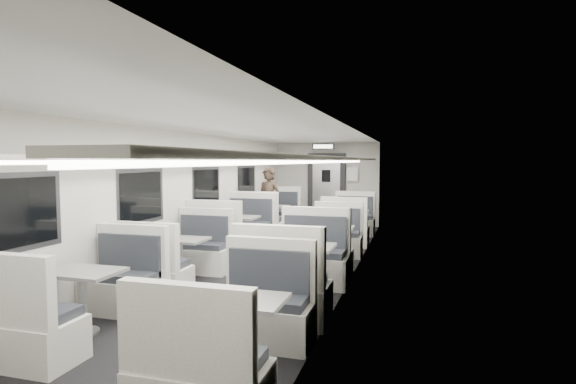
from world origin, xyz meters
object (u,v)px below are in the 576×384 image
Objects in this scene: booth_left_a at (269,221)px; booth_right_c at (300,272)px; booth_left_d at (82,301)px; booth_right_b at (331,245)px; booth_left_b at (235,235)px; booth_right_d at (239,336)px; booth_left_c at (180,260)px; exit_sign at (323,147)px; passenger at (269,204)px; booth_right_a at (350,225)px; vestibule_door at (326,190)px.

booth_left_a is 1.02× the size of booth_right_c.
booth_left_d reaches higher than booth_right_b.
booth_left_b is (0.00, -2.18, -0.00)m from booth_left_a.
booth_right_d is (0.00, -4.46, 0.00)m from booth_right_b.
exit_sign is at bearing 80.85° from booth_left_c.
booth_right_d is (2.00, -2.55, 0.00)m from booth_left_c.
booth_right_c is 4.84m from passenger.
booth_left_a is at bearing 106.10° from booth_right_d.
passenger is (0.10, 4.07, 0.50)m from booth_left_c.
booth_left_d is 4.50m from booth_right_b.
booth_left_b is 1.01× the size of booth_right_c.
booth_left_c is 0.99× the size of booth_left_d.
booth_right_c is at bearing -10.13° from booth_left_c.
booth_right_c is 1.27× the size of passenger.
exit_sign reaches higher than booth_left_b.
booth_right_c is at bearing -67.13° from booth_left_a.
booth_left_c is 2.11m from booth_left_d.
booth_left_c is 3.22× the size of exit_sign.
exit_sign is (1.00, 8.32, 1.92)m from booth_left_d.
booth_left_d is at bearing -96.85° from exit_sign.
booth_left_a is 1.11× the size of booth_left_d.
booth_left_b is 2.02m from booth_right_b.
booth_right_d reaches higher than booth_right_b.
booth_left_d is at bearing -90.00° from booth_left_b.
booth_right_b is 0.99× the size of booth_right_d.
booth_left_b is 1.08× the size of booth_right_a.
exit_sign is at bearing 82.32° from passenger.
booth_left_d is 1.00× the size of booth_right_d.
passenger is (-1.90, 4.43, 0.47)m from booth_right_c.
booth_left_a is at bearing 112.87° from booth_right_c.
booth_left_b is at bearing 112.85° from booth_right_d.
booth_right_a is 1.20× the size of passenger.
passenger reaches higher than booth_right_d.
exit_sign reaches higher than booth_right_d.
booth_left_b is 1.05× the size of vestibule_door.
passenger is (0.10, 6.18, 0.50)m from booth_left_d.
exit_sign is (1.00, 6.21, 1.92)m from booth_left_c.
booth_right_d is (2.00, -4.75, -0.04)m from booth_left_b.
booth_left_c reaches higher than booth_right_b.
exit_sign reaches higher than booth_right_b.
booth_left_b is at bearing -77.74° from passenger.
booth_left_d is at bearing -106.89° from booth_right_a.
booth_left_a is 1.30× the size of passenger.
booth_left_d is (0.00, -6.50, -0.04)m from booth_left_a.
passenger is at bearing -168.08° from booth_right_a.
booth_right_b is at bearing 43.75° from booth_left_c.
booth_right_c is 7.15m from vestibule_door.
booth_left_c is 1.01× the size of booth_right_b.
passenger reaches higher than booth_left_d.
passenger is at bearing 131.41° from booth_right_b.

